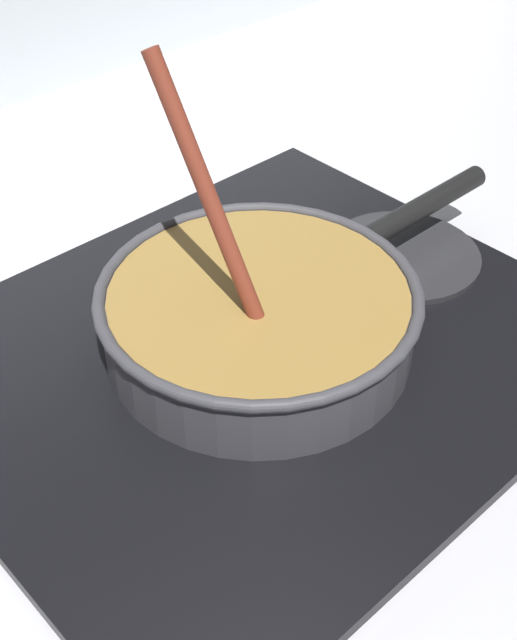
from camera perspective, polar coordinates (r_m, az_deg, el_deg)
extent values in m
cube|color=#B7B7BC|center=(0.64, 4.47, -15.91)|extent=(2.40, 1.60, 0.04)
cube|color=black|center=(0.75, 0.00, -2.09)|extent=(0.56, 0.48, 0.01)
torus|color=#592D0C|center=(0.75, 0.00, -1.52)|extent=(0.18, 0.18, 0.01)
cylinder|color=#262628|center=(0.86, 9.70, 4.33)|extent=(0.16, 0.16, 0.01)
cylinder|color=#38383D|center=(0.73, 0.00, 0.00)|extent=(0.27, 0.27, 0.06)
cylinder|color=olive|center=(0.73, 0.00, 0.24)|extent=(0.26, 0.26, 0.05)
torus|color=#38383D|center=(0.71, 0.00, 1.84)|extent=(0.28, 0.28, 0.01)
cylinder|color=black|center=(0.86, 11.07, 7.54)|extent=(0.18, 0.02, 0.02)
cylinder|color=#E5CC7A|center=(0.66, -4.90, -2.75)|extent=(0.03, 0.03, 0.01)
cylinder|color=#EDD88C|center=(0.73, 7.53, 1.76)|extent=(0.04, 0.04, 0.01)
cylinder|color=#EDD88C|center=(0.73, 3.30, 1.94)|extent=(0.04, 0.04, 0.01)
cylinder|color=beige|center=(0.72, -4.35, 1.53)|extent=(0.03, 0.03, 0.01)
cylinder|color=beige|center=(0.80, -1.98, 5.90)|extent=(0.03, 0.03, 0.01)
cylinder|color=maroon|center=(0.65, -3.27, 8.04)|extent=(0.04, 0.11, 0.22)
cube|color=brown|center=(0.69, 0.29, -0.84)|extent=(0.04, 0.05, 0.01)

